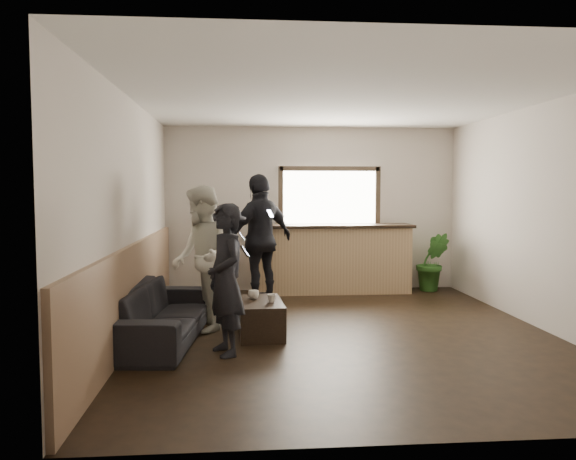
{
  "coord_description": "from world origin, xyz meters",
  "views": [
    {
      "loc": [
        -1.22,
        -6.62,
        1.73
      ],
      "look_at": [
        -0.63,
        0.4,
        1.22
      ],
      "focal_mm": 35.0,
      "sensor_mm": 36.0,
      "label": 1
    }
  ],
  "objects": [
    {
      "name": "sofa",
      "position": [
        -2.15,
        -0.18,
        0.32
      ],
      "size": [
        1.07,
        2.26,
        0.64
      ],
      "primitive_type": "imported",
      "rotation": [
        0.0,
        0.0,
        1.47
      ],
      "color": "black",
      "rests_on": "ground"
    },
    {
      "name": "cup_a",
      "position": [
        -1.07,
        0.11,
        0.46
      ],
      "size": [
        0.16,
        0.16,
        0.11
      ],
      "primitive_type": "imported",
      "rotation": [
        0.0,
        0.0,
        6.02
      ],
      "color": "silver",
      "rests_on": "coffee_table"
    },
    {
      "name": "cup_b",
      "position": [
        -0.86,
        -0.11,
        0.46
      ],
      "size": [
        0.14,
        0.14,
        0.09
      ],
      "primitive_type": "imported",
      "rotation": [
        0.0,
        0.0,
        3.88
      ],
      "color": "silver",
      "rests_on": "coffee_table"
    },
    {
      "name": "room_shell",
      "position": [
        -0.74,
        0.0,
        1.47
      ],
      "size": [
        5.01,
        6.01,
        2.8
      ],
      "color": "silver",
      "rests_on": "ground"
    },
    {
      "name": "person_c",
      "position": [
        -1.43,
        1.19,
        0.77
      ],
      "size": [
        0.74,
        1.08,
        1.54
      ],
      "rotation": [
        0.0,
        0.0,
        -1.39
      ],
      "color": "black",
      "rests_on": "ground"
    },
    {
      "name": "coffee_table",
      "position": [
        -1.0,
        -0.01,
        0.2
      ],
      "size": [
        0.56,
        0.95,
        0.41
      ],
      "primitive_type": "cube",
      "rotation": [
        0.0,
        0.0,
        0.05
      ],
      "color": "black",
      "rests_on": "ground"
    },
    {
      "name": "potted_plant",
      "position": [
        2.04,
        2.65,
        0.5
      ],
      "size": [
        0.63,
        0.54,
        1.0
      ],
      "primitive_type": "imported",
      "rotation": [
        0.0,
        0.0,
        -0.19
      ],
      "color": "#2D6623",
      "rests_on": "ground"
    },
    {
      "name": "person_b",
      "position": [
        -1.7,
        0.26,
        0.89
      ],
      "size": [
        0.88,
        1.02,
        1.79
      ],
      "rotation": [
        0.0,
        0.0,
        -1.3
      ],
      "color": "silver",
      "rests_on": "ground"
    },
    {
      "name": "person_a",
      "position": [
        -1.38,
        -0.77,
        0.79
      ],
      "size": [
        0.57,
        0.68,
        1.59
      ],
      "rotation": [
        0.0,
        0.0,
        -1.19
      ],
      "color": "black",
      "rests_on": "ground"
    },
    {
      "name": "bar_counter",
      "position": [
        0.3,
        2.7,
        0.64
      ],
      "size": [
        2.7,
        0.68,
        2.13
      ],
      "color": "#A48159",
      "rests_on": "ground"
    },
    {
      "name": "ground",
      "position": [
        0.0,
        0.0,
        0.0
      ],
      "size": [
        5.0,
        6.0,
        0.01
      ],
      "primitive_type": "cube",
      "color": "black"
    },
    {
      "name": "person_d",
      "position": [
        -0.92,
        1.87,
        0.98
      ],
      "size": [
        1.21,
        1.09,
        1.97
      ],
      "rotation": [
        0.0,
        0.0,
        -2.48
      ],
      "color": "black",
      "rests_on": "ground"
    }
  ]
}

